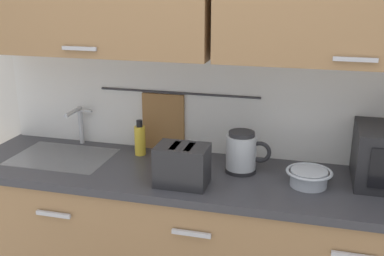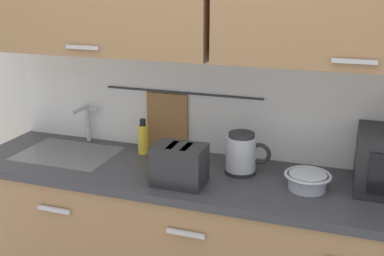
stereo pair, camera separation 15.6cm
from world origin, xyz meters
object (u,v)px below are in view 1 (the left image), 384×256
object	(u,v)px
mixing_bowl	(309,177)
toaster	(182,165)
dish_soap_bottle	(140,140)
mug_near_sink	(175,155)
electric_kettle	(242,152)

from	to	relation	value
mixing_bowl	toaster	world-z (taller)	toaster
dish_soap_bottle	toaster	bearing A→B (deg)	-43.65
toaster	mug_near_sink	bearing A→B (deg)	114.01
dish_soap_bottle	toaster	distance (m)	0.46
electric_kettle	toaster	world-z (taller)	electric_kettle
electric_kettle	mug_near_sink	size ratio (longest dim) A/B	1.89
electric_kettle	toaster	xyz separation A→B (m)	(-0.24, -0.22, -0.01)
mug_near_sink	mixing_bowl	xyz separation A→B (m)	(0.68, -0.10, -0.00)
mug_near_sink	toaster	world-z (taller)	toaster
dish_soap_bottle	mug_near_sink	xyz separation A→B (m)	(0.23, -0.08, -0.04)
dish_soap_bottle	mixing_bowl	distance (m)	0.92
mixing_bowl	toaster	xyz separation A→B (m)	(-0.57, -0.14, 0.05)
electric_kettle	mug_near_sink	xyz separation A→B (m)	(-0.35, 0.01, -0.05)
toaster	electric_kettle	bearing A→B (deg)	42.45
dish_soap_bottle	mug_near_sink	distance (m)	0.24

